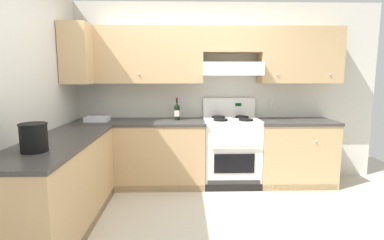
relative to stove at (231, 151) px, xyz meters
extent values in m
plane|color=beige|center=(-0.64, -1.25, -0.48)|extent=(7.04, 7.04, 0.00)
cube|color=silver|center=(-0.18, 0.37, 0.80)|extent=(4.68, 0.12, 2.55)
cube|color=tan|center=(-1.26, 0.13, 1.32)|extent=(1.72, 0.34, 0.76)
cube|color=tan|center=(0.96, 0.13, 1.32)|extent=(1.11, 0.34, 0.76)
cube|color=tan|center=(0.00, 0.13, 1.53)|extent=(0.80, 0.34, 0.34)
cube|color=white|center=(0.00, 0.09, 1.14)|extent=(0.80, 0.46, 0.17)
cube|color=white|center=(0.00, -0.13, 1.07)|extent=(0.80, 0.03, 0.04)
sphere|color=silver|center=(-1.26, -0.05, 1.06)|extent=(0.02, 0.02, 0.02)
sphere|color=silver|center=(0.60, -0.05, 1.06)|extent=(0.02, 0.02, 0.02)
sphere|color=silver|center=(1.31, -0.05, 1.06)|extent=(0.02, 0.02, 0.02)
cube|color=silver|center=(-0.81, 0.29, 0.60)|extent=(0.08, 0.01, 0.12)
cube|color=silver|center=(-0.81, 0.29, 0.62)|extent=(0.03, 0.00, 0.03)
cube|color=silver|center=(-0.81, 0.29, 0.58)|extent=(0.03, 0.00, 0.03)
cube|color=silver|center=(0.65, 0.29, 0.60)|extent=(0.08, 0.01, 0.12)
cube|color=silver|center=(0.65, 0.29, 0.62)|extent=(0.03, 0.00, 0.03)
cube|color=silver|center=(0.65, 0.29, 0.58)|extent=(0.03, 0.00, 0.03)
cube|color=silver|center=(-2.26, -1.15, 0.80)|extent=(0.12, 4.00, 2.55)
cube|color=tan|center=(-2.02, -0.05, 1.32)|extent=(0.34, 0.64, 0.76)
cube|color=tan|center=(-1.28, -0.01, -0.04)|extent=(1.78, 0.61, 0.87)
cube|color=#3D3A38|center=(-1.28, -0.01, 0.41)|extent=(1.80, 0.63, 0.04)
cube|color=tan|center=(0.90, -0.01, -0.04)|extent=(1.03, 0.61, 0.87)
cube|color=#3D3A38|center=(0.90, -0.01, 0.41)|extent=(1.05, 0.63, 0.04)
cube|color=black|center=(-0.38, -0.28, -0.43)|extent=(3.54, 0.06, 0.09)
sphere|color=silver|center=(-1.63, -0.33, 0.20)|extent=(0.03, 0.03, 0.03)
sphere|color=silver|center=(1.05, -0.33, 0.20)|extent=(0.03, 0.03, 0.03)
cube|color=tan|center=(-1.88, -1.26, -0.04)|extent=(0.61, 1.89, 0.87)
cube|color=#3D3A38|center=(-1.88, -1.26, 0.41)|extent=(0.63, 1.91, 0.04)
cube|color=black|center=(-1.61, -1.26, -0.43)|extent=(0.06, 1.85, 0.09)
cube|color=white|center=(0.00, 0.00, -0.02)|extent=(0.76, 0.58, 0.91)
cube|color=black|center=(0.00, -0.30, -0.10)|extent=(0.53, 0.01, 0.26)
cylinder|color=silver|center=(0.00, -0.32, 0.14)|extent=(0.65, 0.02, 0.02)
cube|color=#333333|center=(0.00, -0.30, -0.38)|extent=(0.70, 0.01, 0.11)
cube|color=white|center=(0.00, 0.00, 0.44)|extent=(0.76, 0.58, 0.02)
cube|color=white|center=(0.00, 0.27, 0.58)|extent=(0.76, 0.04, 0.29)
cube|color=#053F0C|center=(0.13, 0.25, 0.63)|extent=(0.09, 0.01, 0.04)
cylinder|color=black|center=(-0.17, -0.14, 0.46)|extent=(0.19, 0.19, 0.02)
cylinder|color=black|center=(-0.17, -0.14, 0.45)|extent=(0.07, 0.07, 0.01)
cylinder|color=black|center=(0.17, -0.14, 0.46)|extent=(0.19, 0.19, 0.02)
cylinder|color=black|center=(0.17, -0.14, 0.45)|extent=(0.07, 0.07, 0.01)
cylinder|color=black|center=(-0.17, 0.14, 0.46)|extent=(0.19, 0.19, 0.02)
cylinder|color=black|center=(-0.17, 0.14, 0.45)|extent=(0.07, 0.07, 0.01)
cylinder|color=black|center=(0.17, 0.14, 0.46)|extent=(0.19, 0.19, 0.02)
cylinder|color=black|center=(0.17, 0.14, 0.45)|extent=(0.07, 0.07, 0.01)
cylinder|color=white|center=(-0.21, 0.25, 0.55)|extent=(0.04, 0.02, 0.04)
cylinder|color=white|center=(-0.07, 0.25, 0.55)|extent=(0.04, 0.02, 0.04)
cylinder|color=white|center=(0.07, 0.25, 0.55)|extent=(0.04, 0.02, 0.04)
cylinder|color=white|center=(0.21, 0.25, 0.55)|extent=(0.04, 0.02, 0.04)
cylinder|color=black|center=(-0.76, 0.07, 0.53)|extent=(0.08, 0.08, 0.19)
cone|color=black|center=(-0.76, 0.07, 0.64)|extent=(0.08, 0.08, 0.04)
cylinder|color=black|center=(-0.76, 0.07, 0.70)|extent=(0.03, 0.03, 0.08)
cylinder|color=maroon|center=(-0.76, 0.07, 0.73)|extent=(0.03, 0.03, 0.02)
cube|color=silver|center=(-0.76, 0.03, 0.53)|extent=(0.07, 0.00, 0.09)
cube|color=silver|center=(-1.84, -0.03, 0.44)|extent=(0.25, 0.19, 0.02)
cube|color=silver|center=(-1.84, -0.14, 0.46)|extent=(0.31, 0.01, 0.06)
cube|color=silver|center=(-1.84, 0.09, 0.46)|extent=(0.31, 0.01, 0.06)
cube|color=silver|center=(-1.99, -0.03, 0.46)|extent=(0.01, 0.21, 0.06)
cube|color=silver|center=(-1.69, -0.03, 0.46)|extent=(0.01, 0.21, 0.06)
cylinder|color=black|center=(-1.89, -1.69, 0.55)|extent=(0.21, 0.21, 0.24)
torus|color=black|center=(-1.89, -1.69, 0.66)|extent=(0.23, 0.23, 0.01)
camera|label=1|loc=(-0.66, -4.18, 1.07)|focal=28.67mm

